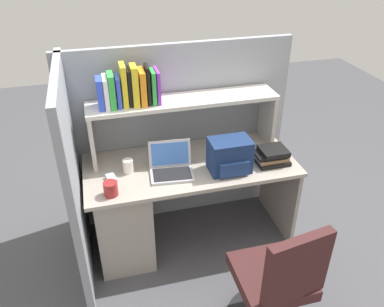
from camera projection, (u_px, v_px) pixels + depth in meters
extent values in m
plane|color=#4C4C51|center=(191.00, 235.00, 3.38)|extent=(8.00, 8.00, 0.00)
cube|color=#AAA093|center=(190.00, 165.00, 3.00)|extent=(1.60, 0.70, 0.03)
cube|color=#9D9388|center=(122.00, 214.00, 3.07)|extent=(0.40, 0.64, 0.70)
cube|color=#9D9388|center=(279.00, 188.00, 3.36)|extent=(0.03, 0.64, 0.70)
cube|color=gray|center=(179.00, 135.00, 3.29)|extent=(1.84, 0.05, 1.55)
cube|color=gray|center=(74.00, 179.00, 2.75)|extent=(0.05, 1.06, 1.55)
cube|color=#BCB7AC|center=(92.00, 139.00, 2.90)|extent=(0.03, 0.28, 0.42)
cube|color=#BCB7AC|center=(267.00, 117.00, 3.20)|extent=(0.03, 0.28, 0.42)
cube|color=beige|center=(184.00, 101.00, 2.94)|extent=(1.44, 0.28, 0.03)
cube|color=blue|center=(100.00, 93.00, 2.73)|extent=(0.04, 0.14, 0.22)
cube|color=white|center=(106.00, 92.00, 2.75)|extent=(0.03, 0.17, 0.22)
cube|color=green|center=(111.00, 91.00, 2.74)|extent=(0.04, 0.15, 0.25)
cube|color=blue|center=(118.00, 91.00, 2.77)|extent=(0.03, 0.15, 0.22)
cube|color=yellow|center=(124.00, 85.00, 2.76)|extent=(0.04, 0.15, 0.30)
cube|color=black|center=(129.00, 87.00, 2.78)|extent=(0.02, 0.14, 0.26)
cube|color=yellow|center=(135.00, 85.00, 2.77)|extent=(0.04, 0.14, 0.29)
cube|color=orange|center=(142.00, 87.00, 2.80)|extent=(0.04, 0.18, 0.25)
cube|color=black|center=(148.00, 85.00, 2.80)|extent=(0.02, 0.15, 0.28)
cube|color=green|center=(153.00, 87.00, 2.82)|extent=(0.03, 0.14, 0.24)
cube|color=purple|center=(157.00, 86.00, 2.83)|extent=(0.02, 0.18, 0.24)
cube|color=#B7BABF|center=(172.00, 174.00, 2.86)|extent=(0.33, 0.25, 0.02)
cube|color=black|center=(172.00, 174.00, 2.84)|extent=(0.29, 0.20, 0.00)
cube|color=#B7BABF|center=(170.00, 153.00, 2.90)|extent=(0.31, 0.09, 0.20)
cube|color=#3F72CC|center=(170.00, 154.00, 2.89)|extent=(0.28, 0.07, 0.16)
cube|color=navy|center=(230.00, 155.00, 2.87)|extent=(0.30, 0.20, 0.25)
cube|color=navy|center=(234.00, 169.00, 2.81)|extent=(0.22, 0.04, 0.11)
cube|color=silver|center=(111.00, 179.00, 2.80)|extent=(0.08, 0.11, 0.03)
cylinder|color=white|center=(128.00, 166.00, 2.87)|extent=(0.08, 0.08, 0.10)
cylinder|color=maroon|center=(111.00, 189.00, 2.64)|extent=(0.10, 0.10, 0.10)
cube|color=black|center=(271.00, 160.00, 3.01)|extent=(0.24, 0.19, 0.03)
cube|color=olive|center=(271.00, 157.00, 2.99)|extent=(0.23, 0.16, 0.03)
cube|color=black|center=(271.00, 154.00, 2.98)|extent=(0.25, 0.15, 0.02)
cube|color=black|center=(273.00, 151.00, 2.96)|extent=(0.20, 0.19, 0.03)
cylinder|color=#262628|center=(268.00, 298.00, 2.53)|extent=(0.05, 0.05, 0.41)
cube|color=#3F1E1E|center=(271.00, 276.00, 2.42)|extent=(0.44, 0.44, 0.08)
cube|color=#3F1E1E|center=(297.00, 269.00, 2.13)|extent=(0.40, 0.12, 0.44)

